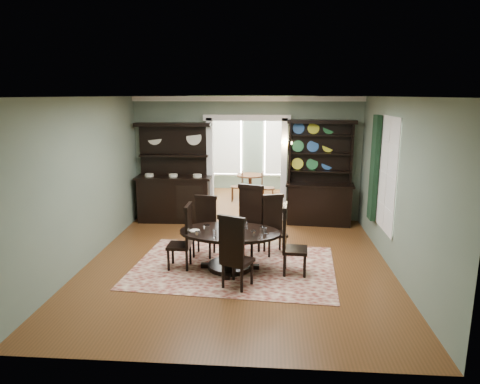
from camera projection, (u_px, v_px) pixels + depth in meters
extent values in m
cube|color=brown|center=(237.00, 265.00, 7.82)|extent=(5.50, 6.00, 0.01)
cube|color=white|center=(237.00, 97.00, 7.15)|extent=(5.50, 6.00, 0.01)
cube|color=slate|center=(85.00, 182.00, 7.68)|extent=(0.01, 6.00, 3.00)
cube|color=slate|center=(397.00, 187.00, 7.29)|extent=(0.01, 6.00, 3.00)
cube|color=slate|center=(214.00, 242.00, 4.57)|extent=(5.50, 0.01, 3.00)
cube|color=slate|center=(173.00, 158.00, 10.53)|extent=(1.85, 0.01, 3.00)
cube|color=slate|center=(322.00, 160.00, 10.27)|extent=(1.85, 0.01, 3.00)
cube|color=slate|center=(247.00, 107.00, 10.13)|extent=(1.80, 0.01, 0.50)
cube|color=white|center=(247.00, 99.00, 10.04)|extent=(5.50, 0.10, 0.12)
cube|color=brown|center=(250.00, 202.00, 12.44)|extent=(3.50, 3.50, 0.01)
cube|color=white|center=(251.00, 96.00, 11.77)|extent=(3.50, 3.50, 0.01)
cube|color=slate|center=(189.00, 150.00, 12.23)|extent=(0.01, 3.50, 3.00)
cube|color=slate|center=(313.00, 151.00, 11.98)|extent=(0.01, 3.50, 3.00)
cube|color=slate|center=(253.00, 143.00, 13.81)|extent=(3.50, 0.01, 3.00)
cube|color=white|center=(227.00, 142.00, 13.81)|extent=(1.05, 0.06, 2.20)
cube|color=white|center=(279.00, 142.00, 13.69)|extent=(1.05, 0.06, 2.20)
cube|color=white|center=(210.00, 169.00, 10.52)|extent=(0.14, 0.25, 2.50)
cube|color=white|center=(284.00, 170.00, 10.39)|extent=(0.14, 0.25, 2.50)
cube|color=white|center=(247.00, 118.00, 10.18)|extent=(2.08, 0.25, 0.14)
cube|color=white|center=(388.00, 175.00, 7.85)|extent=(0.02, 1.10, 2.00)
cube|color=white|center=(387.00, 175.00, 7.85)|extent=(0.01, 1.22, 2.12)
cube|color=black|center=(374.00, 168.00, 8.52)|extent=(0.10, 0.35, 2.10)
cube|color=gold|center=(286.00, 146.00, 10.18)|extent=(0.08, 0.05, 0.18)
sphere|color=#FFD88C|center=(282.00, 143.00, 10.02)|extent=(0.07, 0.07, 0.07)
sphere|color=#FFD88C|center=(291.00, 143.00, 10.01)|extent=(0.07, 0.07, 0.07)
cube|color=maroon|center=(234.00, 267.00, 7.70)|extent=(3.74, 2.74, 0.01)
ellipsoid|color=black|center=(230.00, 232.00, 7.48)|extent=(1.86, 1.25, 0.05)
cylinder|color=black|center=(230.00, 234.00, 7.49)|extent=(1.76, 1.76, 0.03)
cylinder|color=black|center=(230.00, 250.00, 7.56)|extent=(0.23, 0.23, 0.62)
cylinder|color=black|center=(230.00, 266.00, 7.63)|extent=(0.79, 0.79, 0.09)
cylinder|color=white|center=(232.00, 228.00, 7.56)|extent=(0.28, 0.28, 0.05)
cube|color=black|center=(204.00, 235.00, 8.16)|extent=(0.46, 0.44, 0.05)
cube|color=black|center=(206.00, 215.00, 8.25)|extent=(0.41, 0.10, 0.69)
cube|color=black|center=(206.00, 197.00, 8.17)|extent=(0.45, 0.12, 0.07)
cylinder|color=black|center=(194.00, 248.00, 8.09)|extent=(0.04, 0.04, 0.41)
cylinder|color=black|center=(210.00, 249.00, 8.02)|extent=(0.04, 0.04, 0.41)
cylinder|color=black|center=(199.00, 242.00, 8.39)|extent=(0.04, 0.04, 0.41)
cylinder|color=black|center=(214.00, 243.00, 8.33)|extent=(0.04, 0.04, 0.41)
cube|color=black|center=(247.00, 231.00, 8.24)|extent=(0.60, 0.59, 0.06)
cube|color=black|center=(251.00, 207.00, 8.33)|extent=(0.47, 0.21, 0.81)
cube|color=black|center=(251.00, 187.00, 8.24)|extent=(0.51, 0.24, 0.08)
cylinder|color=black|center=(234.00, 244.00, 8.20)|extent=(0.05, 0.05, 0.47)
cylinder|color=black|center=(252.00, 247.00, 8.05)|extent=(0.05, 0.05, 0.47)
cylinder|color=black|center=(242.00, 238.00, 8.53)|extent=(0.05, 0.05, 0.47)
cylinder|color=black|center=(259.00, 241.00, 8.38)|extent=(0.05, 0.05, 0.47)
cube|color=black|center=(275.00, 234.00, 8.24)|extent=(0.51, 0.50, 0.05)
cube|color=black|center=(272.00, 214.00, 8.33)|extent=(0.40, 0.17, 0.69)
cube|color=black|center=(273.00, 196.00, 8.25)|extent=(0.44, 0.19, 0.07)
cylinder|color=black|center=(269.00, 248.00, 8.10)|extent=(0.04, 0.04, 0.41)
cylinder|color=black|center=(285.00, 246.00, 8.17)|extent=(0.04, 0.04, 0.41)
cylinder|color=black|center=(264.00, 242.00, 8.40)|extent=(0.04, 0.04, 0.41)
cylinder|color=black|center=(280.00, 241.00, 8.47)|extent=(0.04, 0.04, 0.41)
cube|color=black|center=(179.00, 246.00, 7.58)|extent=(0.40, 0.42, 0.05)
cube|color=black|center=(189.00, 226.00, 7.49)|extent=(0.05, 0.42, 0.71)
cube|color=black|center=(188.00, 206.00, 7.41)|extent=(0.07, 0.45, 0.07)
cylinder|color=black|center=(173.00, 253.00, 7.80)|extent=(0.05, 0.05, 0.42)
cylinder|color=black|center=(168.00, 260.00, 7.48)|extent=(0.05, 0.05, 0.42)
cylinder|color=black|center=(190.00, 254.00, 7.77)|extent=(0.05, 0.05, 0.42)
cylinder|color=black|center=(187.00, 260.00, 7.46)|extent=(0.05, 0.05, 0.42)
cube|color=black|center=(295.00, 250.00, 7.32)|extent=(0.45, 0.46, 0.06)
cube|color=black|center=(285.00, 228.00, 7.27)|extent=(0.08, 0.44, 0.74)
cube|color=black|center=(285.00, 207.00, 7.18)|extent=(0.10, 0.48, 0.08)
cylinder|color=black|center=(305.00, 266.00, 7.18)|extent=(0.05, 0.05, 0.43)
cylinder|color=black|center=(305.00, 259.00, 7.51)|extent=(0.05, 0.05, 0.43)
cylinder|color=black|center=(284.00, 265.00, 7.23)|extent=(0.05, 0.05, 0.43)
cylinder|color=black|center=(285.00, 258.00, 7.56)|extent=(0.05, 0.05, 0.43)
cube|color=black|center=(237.00, 261.00, 6.83)|extent=(0.57, 0.56, 0.06)
cube|color=black|center=(231.00, 242.00, 6.58)|extent=(0.42, 0.23, 0.74)
cube|color=black|center=(231.00, 219.00, 6.50)|extent=(0.46, 0.26, 0.08)
cylinder|color=black|center=(252.00, 272.00, 6.94)|extent=(0.05, 0.05, 0.44)
cylinder|color=black|center=(234.00, 268.00, 7.10)|extent=(0.05, 0.05, 0.44)
cylinder|color=black|center=(242.00, 280.00, 6.65)|extent=(0.05, 0.05, 0.44)
cylinder|color=black|center=(223.00, 276.00, 6.81)|extent=(0.05, 0.05, 0.44)
cube|color=black|center=(174.00, 200.00, 10.43)|extent=(1.72, 0.64, 1.07)
cube|color=black|center=(174.00, 177.00, 10.31)|extent=(1.83, 0.69, 0.05)
cube|color=black|center=(175.00, 150.00, 10.40)|extent=(1.71, 0.13, 1.26)
cube|color=black|center=(174.00, 156.00, 10.32)|extent=(1.66, 0.35, 0.04)
cube|color=black|center=(173.00, 124.00, 10.13)|extent=(1.82, 0.43, 0.09)
cube|color=black|center=(319.00, 204.00, 10.20)|extent=(1.52, 0.66, 0.95)
cube|color=black|center=(320.00, 185.00, 10.09)|extent=(1.63, 0.72, 0.04)
cube|color=black|center=(320.00, 153.00, 10.13)|extent=(1.48, 0.20, 1.43)
cube|color=black|center=(290.00, 153.00, 10.08)|extent=(0.08, 0.28, 1.48)
cube|color=black|center=(352.00, 154.00, 9.98)|extent=(0.08, 0.28, 1.48)
cube|color=black|center=(322.00, 122.00, 9.85)|extent=(1.61, 0.48, 0.08)
cube|color=black|center=(320.00, 171.00, 10.13)|extent=(1.50, 0.41, 0.03)
cube|color=black|center=(321.00, 153.00, 10.03)|extent=(1.50, 0.41, 0.03)
cube|color=black|center=(321.00, 135.00, 9.94)|extent=(1.50, 0.41, 0.03)
cylinder|color=#532C17|center=(250.00, 175.00, 12.51)|extent=(0.81, 0.81, 0.04)
cylinder|color=#532C17|center=(250.00, 187.00, 12.59)|extent=(0.10, 0.10, 0.71)
cylinder|color=#532C17|center=(250.00, 198.00, 12.67)|extent=(0.45, 0.45, 0.06)
cylinder|color=#532C17|center=(237.00, 187.00, 12.44)|extent=(0.37, 0.37, 0.04)
cube|color=#532C17|center=(242.00, 179.00, 12.38)|extent=(0.03, 0.33, 0.46)
cylinder|color=#532C17|center=(233.00, 193.00, 12.62)|extent=(0.03, 0.03, 0.42)
cylinder|color=#532C17|center=(232.00, 195.00, 12.37)|extent=(0.03, 0.03, 0.42)
cylinder|color=#532C17|center=(242.00, 193.00, 12.60)|extent=(0.03, 0.03, 0.42)
cylinder|color=#532C17|center=(241.00, 195.00, 12.35)|extent=(0.03, 0.03, 0.42)
cylinder|color=#532C17|center=(268.00, 188.00, 12.18)|extent=(0.38, 0.38, 0.04)
cube|color=#532C17|center=(262.00, 180.00, 12.15)|extent=(0.04, 0.34, 0.48)
cylinder|color=#532C17|center=(273.00, 197.00, 12.09)|extent=(0.03, 0.03, 0.43)
cylinder|color=#532C17|center=(273.00, 195.00, 12.34)|extent=(0.03, 0.03, 0.43)
cylinder|color=#532C17|center=(263.00, 197.00, 12.11)|extent=(0.03, 0.03, 0.43)
cylinder|color=#532C17|center=(264.00, 194.00, 12.37)|extent=(0.03, 0.03, 0.43)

